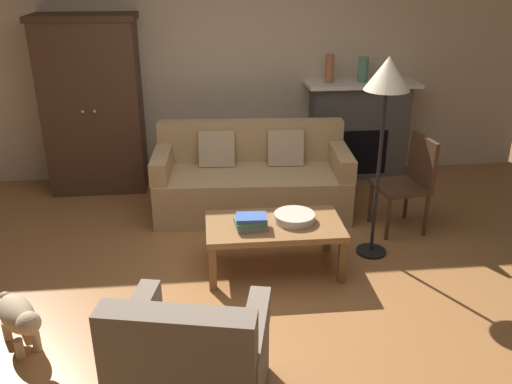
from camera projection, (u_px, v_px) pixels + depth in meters
ground_plane at (240, 288)px, 4.26m from camera, size 9.60×9.60×0.00m
back_wall at (222, 55)px, 6.03m from camera, size 7.20×0.10×2.80m
fireplace at (358, 129)px, 6.27m from camera, size 1.26×0.48×1.12m
armoire at (93, 105)px, 5.78m from camera, size 1.06×0.57×1.88m
couch at (252, 180)px, 5.48m from camera, size 1.96×0.95×0.86m
coffee_table at (274, 229)px, 4.38m from camera, size 1.10×0.60×0.42m
fruit_bowl at (295, 217)px, 4.38m from camera, size 0.33×0.33×0.07m
book_stack at (251, 222)px, 4.26m from camera, size 0.27×0.20×0.11m
mantel_vase_terracotta at (330, 69)px, 5.94m from camera, size 0.09×0.09×0.31m
mantel_vase_jade at (363, 69)px, 5.99m from camera, size 0.11×0.11×0.27m
armchair_near_left at (193, 371)px, 2.95m from camera, size 0.91×0.91×0.88m
side_chair_wooden at (410, 178)px, 5.02m from camera, size 0.49×0.49×0.90m
floor_lamp at (387, 86)px, 4.19m from camera, size 0.36×0.36×1.70m
dog at (19, 317)px, 3.51m from camera, size 0.41×0.49×0.39m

